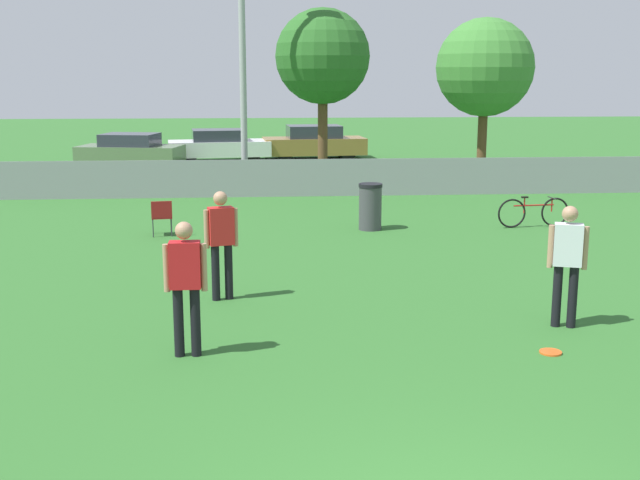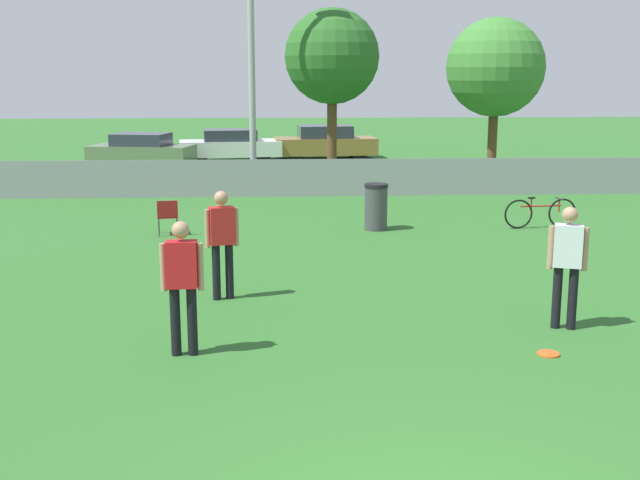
{
  "view_description": "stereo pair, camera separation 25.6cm",
  "coord_description": "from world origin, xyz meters",
  "px_view_note": "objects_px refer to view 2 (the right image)",
  "views": [
    {
      "loc": [
        -1.49,
        -5.37,
        3.58
      ],
      "look_at": [
        -0.57,
        6.68,
        1.05
      ],
      "focal_mm": 45.0,
      "sensor_mm": 36.0,
      "label": 1
    },
    {
      "loc": [
        -1.23,
        -5.38,
        3.58
      ],
      "look_at": [
        -0.57,
        6.68,
        1.05
      ],
      "focal_mm": 45.0,
      "sensor_mm": 36.0,
      "label": 2
    }
  ],
  "objects_px": {
    "tree_far_right": "(495,68)",
    "folding_chair_sideline": "(168,214)",
    "tree_near_pole": "(332,57)",
    "light_pole": "(251,5)",
    "player_thrower_red": "(222,237)",
    "parked_car_white": "(230,145)",
    "player_defender_red": "(182,278)",
    "parked_car_olive": "(142,150)",
    "parked_car_tan": "(325,143)",
    "player_receiver_white": "(567,259)",
    "bicycle_sideline": "(541,213)",
    "trash_bin": "(376,207)",
    "frisbee_disc": "(548,354)"
  },
  "relations": [
    {
      "from": "tree_near_pole",
      "to": "frisbee_disc",
      "type": "xyz_separation_m",
      "value": [
        1.66,
        -16.6,
        -4.05
      ]
    },
    {
      "from": "folding_chair_sideline",
      "to": "parked_car_white",
      "type": "height_order",
      "value": "parked_car_white"
    },
    {
      "from": "player_receiver_white",
      "to": "folding_chair_sideline",
      "type": "bearing_deg",
      "value": 151.14
    },
    {
      "from": "folding_chair_sideline",
      "to": "parked_car_tan",
      "type": "relative_size",
      "value": 0.18
    },
    {
      "from": "light_pole",
      "to": "tree_far_right",
      "type": "height_order",
      "value": "light_pole"
    },
    {
      "from": "tree_far_right",
      "to": "bicycle_sideline",
      "type": "xyz_separation_m",
      "value": [
        -1.25,
        -9.06,
        -3.38
      ]
    },
    {
      "from": "player_receiver_white",
      "to": "folding_chair_sideline",
      "type": "xyz_separation_m",
      "value": [
        -6.5,
        7.07,
        -0.55
      ]
    },
    {
      "from": "parked_car_tan",
      "to": "folding_chair_sideline",
      "type": "bearing_deg",
      "value": -110.24
    },
    {
      "from": "player_defender_red",
      "to": "parked_car_olive",
      "type": "xyz_separation_m",
      "value": [
        -4.01,
        21.61,
        -0.39
      ]
    },
    {
      "from": "tree_far_right",
      "to": "player_receiver_white",
      "type": "bearing_deg",
      "value": -101.5
    },
    {
      "from": "parked_car_olive",
      "to": "tree_near_pole",
      "type": "bearing_deg",
      "value": -25.49
    },
    {
      "from": "tree_near_pole",
      "to": "light_pole",
      "type": "bearing_deg",
      "value": -146.5
    },
    {
      "from": "light_pole",
      "to": "tree_near_pole",
      "type": "bearing_deg",
      "value": 33.5
    },
    {
      "from": "tree_far_right",
      "to": "folding_chair_sideline",
      "type": "xyz_separation_m",
      "value": [
        -9.86,
        -9.44,
        -3.27
      ]
    },
    {
      "from": "parked_car_olive",
      "to": "parked_car_tan",
      "type": "bearing_deg",
      "value": 29.06
    },
    {
      "from": "light_pole",
      "to": "bicycle_sideline",
      "type": "bearing_deg",
      "value": -42.95
    },
    {
      "from": "light_pole",
      "to": "parked_car_olive",
      "type": "bearing_deg",
      "value": 123.03
    },
    {
      "from": "player_thrower_red",
      "to": "parked_car_white",
      "type": "xyz_separation_m",
      "value": [
        -1.02,
        20.77,
        -0.37
      ]
    },
    {
      "from": "tree_far_right",
      "to": "parked_car_white",
      "type": "bearing_deg",
      "value": 146.99
    },
    {
      "from": "bicycle_sideline",
      "to": "trash_bin",
      "type": "distance_m",
      "value": 3.89
    },
    {
      "from": "parked_car_olive",
      "to": "folding_chair_sideline",
      "type": "bearing_deg",
      "value": -67.22
    },
    {
      "from": "light_pole",
      "to": "tree_near_pole",
      "type": "xyz_separation_m",
      "value": [
        2.53,
        1.68,
        -1.46
      ]
    },
    {
      "from": "player_thrower_red",
      "to": "folding_chair_sideline",
      "type": "distance_m",
      "value": 5.54
    },
    {
      "from": "folding_chair_sideline",
      "to": "bicycle_sideline",
      "type": "bearing_deg",
      "value": 174.74
    },
    {
      "from": "parked_car_olive",
      "to": "frisbee_disc",
      "type": "bearing_deg",
      "value": -56.96
    },
    {
      "from": "player_thrower_red",
      "to": "frisbee_disc",
      "type": "height_order",
      "value": "player_thrower_red"
    },
    {
      "from": "tree_near_pole",
      "to": "parked_car_olive",
      "type": "distance_m",
      "value": 9.46
    },
    {
      "from": "tree_near_pole",
      "to": "tree_far_right",
      "type": "distance_m",
      "value": 5.69
    },
    {
      "from": "player_defender_red",
      "to": "trash_bin",
      "type": "height_order",
      "value": "player_defender_red"
    },
    {
      "from": "tree_far_right",
      "to": "folding_chair_sideline",
      "type": "relative_size",
      "value": 6.74
    },
    {
      "from": "parked_car_white",
      "to": "player_thrower_red",
      "type": "bearing_deg",
      "value": -93.99
    },
    {
      "from": "folding_chair_sideline",
      "to": "bicycle_sideline",
      "type": "xyz_separation_m",
      "value": [
        8.62,
        0.38,
        -0.11
      ]
    },
    {
      "from": "player_defender_red",
      "to": "frisbee_disc",
      "type": "bearing_deg",
      "value": -3.66
    },
    {
      "from": "bicycle_sideline",
      "to": "parked_car_olive",
      "type": "relative_size",
      "value": 0.42
    },
    {
      "from": "trash_bin",
      "to": "tree_far_right",
      "type": "bearing_deg",
      "value": 60.5
    },
    {
      "from": "frisbee_disc",
      "to": "parked_car_olive",
      "type": "xyz_separation_m",
      "value": [
        -8.71,
        21.88,
        0.61
      ]
    },
    {
      "from": "folding_chair_sideline",
      "to": "player_defender_red",
      "type": "bearing_deg",
      "value": 91.13
    },
    {
      "from": "player_receiver_white",
      "to": "parked_car_tan",
      "type": "distance_m",
      "value": 23.22
    },
    {
      "from": "tree_near_pole",
      "to": "parked_car_white",
      "type": "relative_size",
      "value": 1.31
    },
    {
      "from": "bicycle_sideline",
      "to": "parked_car_tan",
      "type": "relative_size",
      "value": 0.4
    },
    {
      "from": "light_pole",
      "to": "player_thrower_red",
      "type": "relative_size",
      "value": 5.41
    },
    {
      "from": "bicycle_sideline",
      "to": "parked_car_olive",
      "type": "height_order",
      "value": "parked_car_olive"
    },
    {
      "from": "player_defender_red",
      "to": "parked_car_olive",
      "type": "bearing_deg",
      "value": 100.09
    },
    {
      "from": "frisbee_disc",
      "to": "trash_bin",
      "type": "relative_size",
      "value": 0.27
    },
    {
      "from": "player_defender_red",
      "to": "tree_far_right",
      "type": "bearing_deg",
      "value": 63.07
    },
    {
      "from": "tree_far_right",
      "to": "frisbee_disc",
      "type": "height_order",
      "value": "tree_far_right"
    },
    {
      "from": "tree_far_right",
      "to": "frisbee_disc",
      "type": "relative_size",
      "value": 18.66
    },
    {
      "from": "tree_near_pole",
      "to": "parked_car_olive",
      "type": "height_order",
      "value": "tree_near_pole"
    },
    {
      "from": "tree_near_pole",
      "to": "player_thrower_red",
      "type": "relative_size",
      "value": 3.2
    },
    {
      "from": "light_pole",
      "to": "folding_chair_sideline",
      "type": "bearing_deg",
      "value": -104.39
    }
  ]
}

